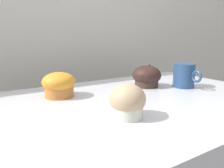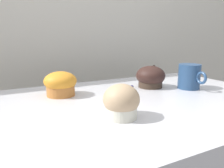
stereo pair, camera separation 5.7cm
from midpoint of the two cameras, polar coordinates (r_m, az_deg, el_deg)
The scene contains 5 objects.
wall_back at distance 1.22m, azimuth -8.55°, elevation 1.33°, with size 3.20×0.10×1.80m, color beige.
muffin_front_center at distance 0.52m, azimuth 5.58°, elevation -4.79°, with size 0.09×0.09×0.08m.
muffin_back_left at distance 0.73m, azimuth -11.17°, elevation 0.07°, with size 0.11×0.11×0.08m.
muffin_back_right at distance 0.85m, azimuth 11.92°, elevation 1.71°, with size 0.11×0.11×0.08m.
coffee_cup at distance 0.87m, azimuth 21.38°, elevation 1.95°, with size 0.08×0.12×0.09m.
Camera 2 is at (-0.35, -0.55, 1.13)m, focal length 35.00 mm.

